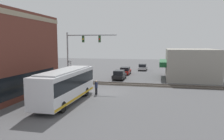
{
  "coord_description": "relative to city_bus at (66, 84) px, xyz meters",
  "views": [
    {
      "loc": [
        -25.34,
        -6.51,
        5.9
      ],
      "look_at": [
        3.06,
        -0.17,
        2.43
      ],
      "focal_mm": 35.0,
      "sensor_mm": 36.0,
      "label": 1
    }
  ],
  "objects": [
    {
      "name": "rail_track_near",
      "position": [
        11.16,
        -2.8,
        -1.81
      ],
      "size": [
        2.6,
        60.0,
        0.15
      ],
      "color": "#332D28",
      "rests_on": "ground"
    },
    {
      "name": "traffic_signal_gantry",
      "position": [
        8.82,
        1.74,
        3.59
      ],
      "size": [
        0.42,
        7.21,
        7.53
      ],
      "color": "gray",
      "rests_on": "ground"
    },
    {
      "name": "city_bus",
      "position": [
        0.0,
        0.0,
        0.0
      ],
      "size": [
        10.15,
        2.59,
        3.33
      ],
      "color": "silver",
      "rests_on": "ground"
    },
    {
      "name": "pedestrian_at_crossing",
      "position": [
        8.57,
        2.52,
        -0.92
      ],
      "size": [
        0.34,
        0.34,
        1.79
      ],
      "color": "black",
      "rests_on": "ground"
    },
    {
      "name": "parked_car_black",
      "position": [
        15.61,
        -2.6,
        -1.13
      ],
      "size": [
        4.3,
        1.82,
        1.52
      ],
      "color": "black",
      "rests_on": "ground"
    },
    {
      "name": "ground_plane",
      "position": [
        5.16,
        -2.8,
        -1.83
      ],
      "size": [
        120.0,
        120.0,
        0.0
      ],
      "primitive_type": "plane",
      "color": "#565659"
    },
    {
      "name": "crossing_signal",
      "position": [
        8.88,
        3.28,
        0.46
      ],
      "size": [
        1.41,
        1.18,
        3.81
      ],
      "color": "gray",
      "rests_on": "ground"
    },
    {
      "name": "parked_car_red",
      "position": [
        21.82,
        -2.6,
        -1.17
      ],
      "size": [
        4.36,
        1.82,
        1.44
      ],
      "color": "#B21E19",
      "rests_on": "ground"
    },
    {
      "name": "shop_building",
      "position": [
        19.07,
        -14.19,
        0.7
      ],
      "size": [
        11.16,
        9.09,
        5.06
      ],
      "color": "gray",
      "rests_on": "ground"
    },
    {
      "name": "parked_car_silver",
      "position": [
        29.33,
        -5.4,
        -1.17
      ],
      "size": [
        4.28,
        1.82,
        1.44
      ],
      "color": "#B7B7BC",
      "rests_on": "ground"
    },
    {
      "name": "pedestrian_near_bus",
      "position": [
        4.01,
        -2.01,
        -0.99
      ],
      "size": [
        0.34,
        0.34,
        1.67
      ],
      "color": "black",
      "rests_on": "ground"
    }
  ]
}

